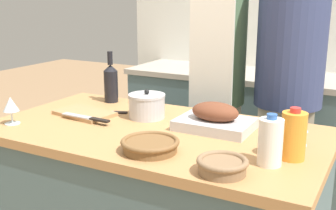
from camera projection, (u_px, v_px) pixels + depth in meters
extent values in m
cube|color=#B27F4C|center=(155.00, 133.00, 1.85)|extent=(1.47, 0.81, 0.04)
cube|color=#4C666B|center=(253.00, 134.00, 3.23)|extent=(1.89, 0.58, 0.87)
cube|color=#ADA393|center=(256.00, 76.00, 3.11)|extent=(1.95, 0.60, 0.04)
cube|color=silver|center=(271.00, 20.00, 3.31)|extent=(2.45, 0.10, 2.55)
cube|color=#BCBCC1|center=(215.00, 124.00, 1.83)|extent=(0.32, 0.23, 0.04)
ellipsoid|color=brown|center=(215.00, 112.00, 1.82)|extent=(0.21, 0.14, 0.08)
cylinder|color=brown|center=(150.00, 147.00, 1.57)|extent=(0.20, 0.20, 0.04)
torus|color=brown|center=(150.00, 142.00, 1.57)|extent=(0.22, 0.22, 0.02)
cube|color=#AD7F51|center=(85.00, 113.00, 2.05)|extent=(0.31, 0.22, 0.02)
cylinder|color=#B7B7BC|center=(147.00, 107.00, 2.00)|extent=(0.17, 0.17, 0.10)
cylinder|color=#B7B7BC|center=(147.00, 96.00, 1.99)|extent=(0.18, 0.18, 0.01)
sphere|color=black|center=(147.00, 92.00, 1.98)|extent=(0.02, 0.02, 0.02)
cylinder|color=#846647|center=(222.00, 167.00, 1.38)|extent=(0.16, 0.16, 0.04)
torus|color=#846647|center=(222.00, 161.00, 1.38)|extent=(0.17, 0.17, 0.02)
cylinder|color=orange|center=(293.00, 136.00, 1.49)|extent=(0.09, 0.09, 0.17)
cylinder|color=red|center=(296.00, 110.00, 1.46)|extent=(0.04, 0.04, 0.02)
cylinder|color=white|center=(270.00, 142.00, 1.44)|extent=(0.08, 0.08, 0.16)
cylinder|color=#3360B2|center=(272.00, 117.00, 1.41)|extent=(0.04, 0.04, 0.02)
cylinder|color=black|center=(111.00, 86.00, 2.29)|extent=(0.08, 0.08, 0.17)
cone|color=black|center=(110.00, 68.00, 2.26)|extent=(0.08, 0.08, 0.03)
cylinder|color=black|center=(110.00, 58.00, 2.25)|extent=(0.03, 0.03, 0.07)
cylinder|color=silver|center=(13.00, 123.00, 1.92)|extent=(0.07, 0.07, 0.00)
cylinder|color=silver|center=(12.00, 117.00, 1.91)|extent=(0.01, 0.01, 0.06)
cone|color=silver|center=(11.00, 104.00, 1.89)|extent=(0.07, 0.07, 0.07)
cylinder|color=silver|center=(298.00, 145.00, 1.65)|extent=(0.07, 0.07, 0.00)
cylinder|color=silver|center=(298.00, 138.00, 1.64)|extent=(0.01, 0.01, 0.05)
cone|color=silver|center=(299.00, 123.00, 1.62)|extent=(0.07, 0.07, 0.07)
cube|color=#B7B7BC|center=(77.00, 116.00, 1.97)|extent=(0.17, 0.04, 0.01)
cube|color=black|center=(100.00, 120.00, 1.90)|extent=(0.10, 0.03, 0.01)
cube|color=#B7B7BC|center=(103.00, 112.00, 2.10)|extent=(0.12, 0.07, 0.01)
cube|color=black|center=(120.00, 113.00, 2.09)|extent=(0.07, 0.05, 0.01)
cylinder|color=#B28E2D|center=(222.00, 57.00, 3.31)|extent=(0.05, 0.05, 0.18)
cylinder|color=black|center=(222.00, 45.00, 3.29)|extent=(0.02, 0.02, 0.02)
cube|color=beige|center=(215.00, 168.00, 2.63)|extent=(0.27, 0.20, 0.85)
cylinder|color=#4C6B4C|center=(219.00, 43.00, 2.43)|extent=(0.32, 0.32, 0.71)
cube|color=silver|center=(210.00, 82.00, 2.35)|extent=(0.25, 0.04, 0.90)
cube|color=beige|center=(282.00, 177.00, 2.47)|extent=(0.33, 0.25, 0.87)
cylinder|color=navy|center=(292.00, 40.00, 2.27)|extent=(0.37, 0.37, 0.73)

